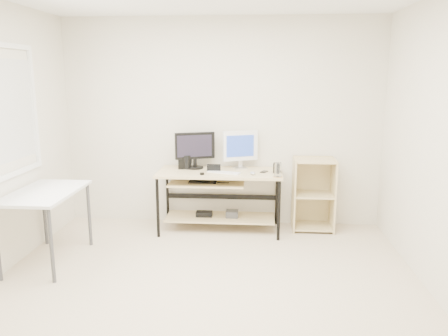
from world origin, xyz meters
TOP-DOWN VIEW (x-y plane):
  - room at (-0.14, 0.04)m, footprint 4.01×4.01m
  - desk at (-0.03, 1.66)m, footprint 1.50×0.65m
  - side_table at (-1.68, 0.60)m, footprint 0.60×1.00m
  - shelf_unit at (1.15, 1.82)m, footprint 0.50×0.40m
  - black_monitor at (-0.32, 1.81)m, footprint 0.48×0.21m
  - white_imac at (0.24, 1.85)m, footprint 0.43×0.20m
  - keyboard at (0.06, 1.57)m, footprint 0.41×0.24m
  - mouse at (0.40, 1.51)m, footprint 0.07×0.10m
  - center_speaker at (-0.07, 1.66)m, footprint 0.17×0.08m
  - speaker_left at (-0.41, 1.77)m, footprint 0.11×0.11m
  - speaker_right at (0.69, 1.64)m, footprint 0.10×0.10m
  - audio_controller at (-0.48, 1.75)m, footprint 0.08×0.06m
  - volume_puck at (-0.19, 1.46)m, footprint 0.07×0.07m
  - smartphone at (0.54, 1.66)m, footprint 0.10×0.13m
  - coaster at (0.69, 1.40)m, footprint 0.11×0.11m
  - drinking_glass at (0.69, 1.40)m, footprint 0.09×0.09m

SIDE VIEW (x-z plane):
  - shelf_unit at x=1.15m, z-range 0.00..0.90m
  - desk at x=-0.03m, z-range 0.16..0.91m
  - side_table at x=-1.68m, z-range 0.30..1.05m
  - coaster at x=0.69m, z-range 0.75..0.76m
  - smartphone at x=0.54m, z-range 0.75..0.76m
  - keyboard at x=0.06m, z-range 0.75..0.76m
  - volume_puck at x=-0.19m, z-range 0.75..0.77m
  - mouse at x=0.40m, z-range 0.75..0.78m
  - center_speaker at x=-0.07m, z-range 0.75..0.83m
  - speaker_right at x=0.69m, z-range 0.75..0.86m
  - audio_controller at x=-0.48m, z-range 0.75..0.91m
  - drinking_glass at x=0.69m, z-range 0.76..0.92m
  - speaker_left at x=-0.41m, z-range 0.75..0.93m
  - black_monitor at x=-0.32m, z-range 0.78..1.24m
  - white_imac at x=0.24m, z-range 0.79..1.26m
  - room at x=-0.14m, z-range 0.01..2.63m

